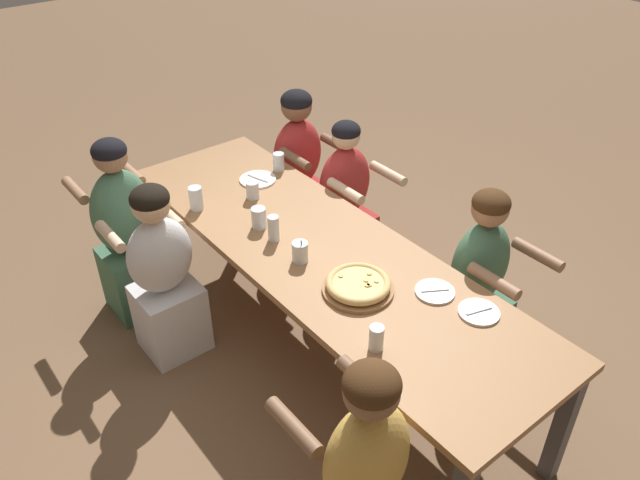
# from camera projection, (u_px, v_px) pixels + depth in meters

# --- Properties ---
(ground_plane) EXTENTS (18.00, 18.00, 0.00)m
(ground_plane) POSITION_uv_depth(u_px,v_px,m) (320.00, 352.00, 3.63)
(ground_plane) COLOR brown
(ground_plane) RESTS_ON ground
(dining_table) EXTENTS (2.72, 0.82, 0.75)m
(dining_table) POSITION_uv_depth(u_px,v_px,m) (320.00, 259.00, 3.24)
(dining_table) COLOR #996B42
(dining_table) RESTS_ON ground
(pizza_board_main) EXTENTS (0.34, 0.34, 0.06)m
(pizza_board_main) POSITION_uv_depth(u_px,v_px,m) (358.00, 285.00, 2.90)
(pizza_board_main) COLOR #996B42
(pizza_board_main) RESTS_ON dining_table
(empty_plate_a) EXTENTS (0.22, 0.22, 0.02)m
(empty_plate_a) POSITION_uv_depth(u_px,v_px,m) (258.00, 180.00, 3.78)
(empty_plate_a) COLOR white
(empty_plate_a) RESTS_ON dining_table
(empty_plate_b) EXTENTS (0.19, 0.19, 0.02)m
(empty_plate_b) POSITION_uv_depth(u_px,v_px,m) (435.00, 292.00, 2.91)
(empty_plate_b) COLOR white
(empty_plate_b) RESTS_ON dining_table
(empty_plate_c) EXTENTS (0.19, 0.19, 0.02)m
(empty_plate_c) POSITION_uv_depth(u_px,v_px,m) (479.00, 312.00, 2.79)
(empty_plate_c) COLOR white
(empty_plate_c) RESTS_ON dining_table
(cocktail_glass_blue) EXTENTS (0.08, 0.08, 0.14)m
(cocktail_glass_blue) POSITION_uv_depth(u_px,v_px,m) (300.00, 253.00, 3.09)
(cocktail_glass_blue) COLOR silver
(cocktail_glass_blue) RESTS_ON dining_table
(drinking_glass_a) EXTENTS (0.06, 0.06, 0.12)m
(drinking_glass_a) POSITION_uv_depth(u_px,v_px,m) (376.00, 339.00, 2.58)
(drinking_glass_a) COLOR silver
(drinking_glass_a) RESTS_ON dining_table
(drinking_glass_b) EXTENTS (0.08, 0.08, 0.14)m
(drinking_glass_b) POSITION_uv_depth(u_px,v_px,m) (196.00, 199.00, 3.48)
(drinking_glass_b) COLOR silver
(drinking_glass_b) RESTS_ON dining_table
(drinking_glass_c) EXTENTS (0.08, 0.08, 0.12)m
(drinking_glass_c) POSITION_uv_depth(u_px,v_px,m) (259.00, 219.00, 3.33)
(drinking_glass_c) COLOR silver
(drinking_glass_c) RESTS_ON dining_table
(drinking_glass_d) EXTENTS (0.06, 0.06, 0.14)m
(drinking_glass_d) POSITION_uv_depth(u_px,v_px,m) (274.00, 230.00, 3.23)
(drinking_glass_d) COLOR silver
(drinking_glass_d) RESTS_ON dining_table
(drinking_glass_e) EXTENTS (0.07, 0.07, 0.10)m
(drinking_glass_e) POSITION_uv_depth(u_px,v_px,m) (253.00, 191.00, 3.59)
(drinking_glass_e) COLOR silver
(drinking_glass_e) RESTS_ON dining_table
(drinking_glass_f) EXTENTS (0.07, 0.07, 0.11)m
(drinking_glass_f) POSITION_uv_depth(u_px,v_px,m) (279.00, 163.00, 3.86)
(drinking_glass_f) COLOR silver
(drinking_glass_f) RESTS_ON dining_table
(diner_near_left) EXTENTS (0.51, 0.40, 1.16)m
(diner_near_left) POSITION_uv_depth(u_px,v_px,m) (127.00, 236.00, 3.68)
(diner_near_left) COLOR #477556
(diner_near_left) RESTS_ON ground
(diner_near_midleft) EXTENTS (0.51, 0.40, 1.08)m
(diner_near_midleft) POSITION_uv_depth(u_px,v_px,m) (164.00, 279.00, 3.40)
(diner_near_midleft) COLOR silver
(diner_near_midleft) RESTS_ON ground
(diner_far_midleft) EXTENTS (0.51, 0.40, 1.09)m
(diner_far_midleft) POSITION_uv_depth(u_px,v_px,m) (345.00, 208.00, 4.02)
(diner_far_midleft) COLOR #B22D2D
(diner_far_midleft) RESTS_ON ground
(diner_far_left) EXTENTS (0.51, 0.40, 1.13)m
(diner_far_left) POSITION_uv_depth(u_px,v_px,m) (298.00, 174.00, 4.32)
(diner_far_left) COLOR #B22D2D
(diner_far_left) RESTS_ON ground
(diner_far_midright) EXTENTS (0.51, 0.40, 1.11)m
(diner_far_midright) POSITION_uv_depth(u_px,v_px,m) (476.00, 290.00, 3.31)
(diner_far_midright) COLOR #477556
(diner_far_midright) RESTS_ON ground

